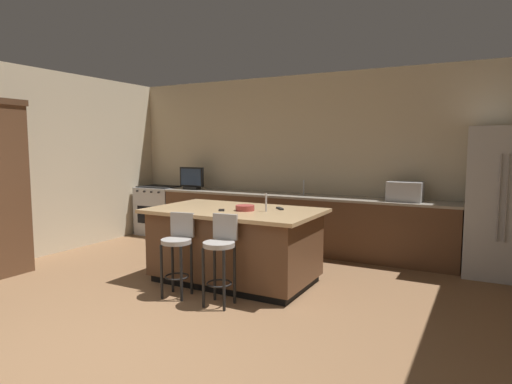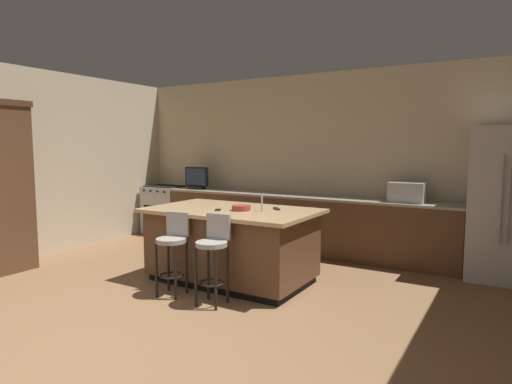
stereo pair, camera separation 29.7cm
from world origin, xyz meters
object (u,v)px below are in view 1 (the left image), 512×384
bar_stool_right (220,251)px  tv_remote (280,208)px  microwave (405,191)px  tv_monitor (192,179)px  fruit_bowl (245,208)px  range_oven (159,210)px  bar_stool_left (178,247)px  kitchen_island (235,245)px  cell_phone (222,210)px  refrigerator (502,203)px

bar_stool_right → tv_remote: bar_stool_right is taller
microwave → tv_remote: size_ratio=2.82×
tv_monitor → fruit_bowl: tv_monitor is taller
range_oven → bar_stool_left: bar_stool_left is taller
fruit_bowl → tv_remote: (0.33, 0.30, -0.02)m
kitchen_island → tv_monitor: 2.79m
fruit_bowl → cell_phone: bearing=-154.5°
refrigerator → tv_monitor: bearing=179.8°
range_oven → tv_remote: tv_remote is taller
refrigerator → bar_stool_left: size_ratio=2.07×
tv_monitor → bar_stool_left: tv_monitor is taller
microwave → bar_stool_right: (-1.44, -2.65, -0.47)m
microwave → bar_stool_right: microwave is taller
cell_phone → tv_remote: (0.59, 0.42, 0.01)m
range_oven → fruit_bowl: 3.60m
kitchen_island → refrigerator: bearing=31.7°
kitchen_island → cell_phone: size_ratio=14.00×
kitchen_island → microwave: bearing=47.5°
microwave → refrigerator: bearing=-3.1°
refrigerator → tv_remote: 2.89m
tv_monitor → refrigerator: bearing=-0.2°
tv_monitor → bar_stool_left: bearing=-56.5°
microwave → cell_phone: (-1.80, -2.05, -0.13)m
bar_stool_left → fruit_bowl: bearing=46.6°
range_oven → tv_monitor: size_ratio=1.87×
refrigerator → bar_stool_left: bearing=-141.5°
microwave → cell_phone: 2.74m
tv_monitor → bar_stool_right: bearing=-48.6°
kitchen_island → refrigerator: refrigerator is taller
refrigerator → kitchen_island: bearing=-148.3°
tv_remote → cell_phone: bearing=171.7°
bar_stool_left → bar_stool_right: 0.58m
kitchen_island → tv_remote: (0.50, 0.25, 0.46)m
kitchen_island → range_oven: (-2.83, 1.88, -0.01)m
cell_phone → fruit_bowl: bearing=-6.0°
range_oven → microwave: (4.55, 0.00, 0.59)m
kitchen_island → tv_monitor: bearing=137.7°
microwave → bar_stool_left: (-2.02, -2.64, -0.49)m
fruit_bowl → refrigerator: bearing=34.1°
refrigerator → fruit_bowl: 3.33m
fruit_bowl → bar_stool_right: bearing=-81.7°
bar_stool_left → tv_remote: size_ratio=5.54×
refrigerator → fruit_bowl: refrigerator is taller
tv_remote → kitchen_island: bearing=162.1°
refrigerator → tv_monitor: refrigerator is taller
bar_stool_right → fruit_bowl: bearing=93.8°
bar_stool_right → fruit_bowl: 0.82m
range_oven → bar_stool_left: size_ratio=0.99×
refrigerator → bar_stool_right: size_ratio=2.01×
kitchen_island → tv_monitor: size_ratio=4.21×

